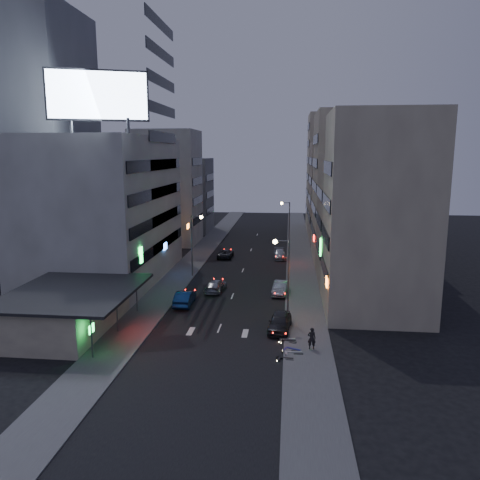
# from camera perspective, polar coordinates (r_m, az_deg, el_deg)

# --- Properties ---
(ground) EXTENTS (180.00, 180.00, 0.00)m
(ground) POSITION_cam_1_polar(r_m,az_deg,el_deg) (40.56, -3.39, -12.74)
(ground) COLOR black
(ground) RESTS_ON ground
(sidewalk_left) EXTENTS (4.00, 120.00, 0.12)m
(sidewalk_left) POSITION_cam_1_polar(r_m,az_deg,el_deg) (70.08, -5.85, -2.67)
(sidewalk_left) COLOR #4C4C4F
(sidewalk_left) RESTS_ON ground
(sidewalk_right) EXTENTS (4.00, 120.00, 0.12)m
(sidewalk_right) POSITION_cam_1_polar(r_m,az_deg,el_deg) (68.64, 7.35, -2.99)
(sidewalk_right) COLOR #4C4C4F
(sidewalk_right) RESTS_ON ground
(food_court) EXTENTS (11.00, 13.00, 3.88)m
(food_court) POSITION_cam_1_polar(r_m,az_deg,el_deg) (45.86, -20.56, -7.97)
(food_court) COLOR beige
(food_court) RESTS_ON ground
(white_building) EXTENTS (14.00, 24.00, 18.00)m
(white_building) POSITION_cam_1_polar(r_m,az_deg,el_deg) (61.72, -16.16, 3.60)
(white_building) COLOR beige
(white_building) RESTS_ON ground
(grey_tower) EXTENTS (10.00, 14.00, 34.00)m
(grey_tower) POSITION_cam_1_polar(r_m,az_deg,el_deg) (67.89, -22.72, 10.57)
(grey_tower) COLOR gray
(grey_tower) RESTS_ON ground
(shophouse_near) EXTENTS (10.00, 11.00, 20.00)m
(shophouse_near) POSITION_cam_1_polar(r_m,az_deg,el_deg) (48.42, 16.44, 2.97)
(shophouse_near) COLOR beige
(shophouse_near) RESTS_ON ground
(shophouse_mid) EXTENTS (11.00, 12.00, 16.00)m
(shophouse_mid) POSITION_cam_1_polar(r_m,az_deg,el_deg) (60.00, 14.88, 2.51)
(shophouse_mid) COLOR tan
(shophouse_mid) RESTS_ON ground
(shophouse_far) EXTENTS (10.00, 14.00, 22.00)m
(shophouse_far) POSITION_cam_1_polar(r_m,az_deg,el_deg) (72.44, 13.05, 6.30)
(shophouse_far) COLOR beige
(shophouse_far) RESTS_ON ground
(far_left_a) EXTENTS (11.00, 10.00, 20.00)m
(far_left_a) POSITION_cam_1_polar(r_m,az_deg,el_deg) (84.79, -8.88, 6.35)
(far_left_a) COLOR beige
(far_left_a) RESTS_ON ground
(far_left_b) EXTENTS (12.00, 10.00, 15.00)m
(far_left_b) POSITION_cam_1_polar(r_m,az_deg,el_deg) (97.69, -7.17, 5.46)
(far_left_b) COLOR gray
(far_left_b) RESTS_ON ground
(far_right_a) EXTENTS (11.00, 12.00, 18.00)m
(far_right_a) POSITION_cam_1_polar(r_m,az_deg,el_deg) (87.51, 12.16, 5.71)
(far_right_a) COLOR tan
(far_right_a) RESTS_ON ground
(far_right_b) EXTENTS (12.00, 12.00, 24.00)m
(far_right_b) POSITION_cam_1_polar(r_m,az_deg,el_deg) (101.29, 11.68, 8.05)
(far_right_b) COLOR beige
(far_right_b) RESTS_ON ground
(billboard) EXTENTS (9.52, 3.75, 6.20)m
(billboard) POSITION_cam_1_polar(r_m,az_deg,el_deg) (50.83, -16.95, 16.48)
(billboard) COLOR #595B60
(billboard) RESTS_ON white_building
(street_lamp_right_near) EXTENTS (1.60, 0.44, 8.02)m
(street_lamp_right_near) POSITION_cam_1_polar(r_m,az_deg,el_deg) (44.05, 5.43, -3.50)
(street_lamp_right_near) COLOR #595B60
(street_lamp_right_near) RESTS_ON sidewalk_right
(street_lamp_left) EXTENTS (1.60, 0.44, 8.02)m
(street_lamp_left) POSITION_cam_1_polar(r_m,az_deg,el_deg) (60.92, -5.55, 0.42)
(street_lamp_left) COLOR #595B60
(street_lamp_left) RESTS_ON sidewalk_left
(street_lamp_right_far) EXTENTS (1.60, 0.44, 8.02)m
(street_lamp_right_far) POSITION_cam_1_polar(r_m,az_deg,el_deg) (77.47, 5.74, 2.59)
(street_lamp_right_far) COLOR #595B60
(street_lamp_right_far) RESTS_ON sidewalk_right
(parked_car_right_near) EXTENTS (2.37, 4.90, 1.61)m
(parked_car_right_near) POSITION_cam_1_polar(r_m,az_deg,el_deg) (43.57, 4.89, -9.93)
(parked_car_right_near) COLOR #25262A
(parked_car_right_near) RESTS_ON ground
(parked_car_right_mid) EXTENTS (2.02, 4.56, 1.46)m
(parked_car_right_mid) POSITION_cam_1_polar(r_m,az_deg,el_deg) (54.34, 4.94, -5.84)
(parked_car_right_mid) COLOR #9DA0A5
(parked_car_right_mid) RESTS_ON ground
(parked_car_left) EXTENTS (2.22, 4.71, 1.30)m
(parked_car_left) POSITION_cam_1_polar(r_m,az_deg,el_deg) (72.78, -1.77, -1.65)
(parked_car_left) COLOR #292A2E
(parked_car_left) RESTS_ON ground
(parked_car_right_far) EXTENTS (2.25, 4.79, 1.35)m
(parked_car_right_far) POSITION_cam_1_polar(r_m,az_deg,el_deg) (72.39, 4.87, -1.73)
(parked_car_right_far) COLOR #969A9E
(parked_car_right_far) RESTS_ON ground
(road_car_blue) EXTENTS (1.77, 4.81, 1.57)m
(road_car_blue) POSITION_cam_1_polar(r_m,az_deg,el_deg) (50.71, -6.75, -7.01)
(road_car_blue) COLOR navy
(road_car_blue) RESTS_ON ground
(road_car_silver) EXTENTS (2.33, 4.90, 1.38)m
(road_car_silver) POSITION_cam_1_polar(r_m,az_deg,el_deg) (55.33, -3.04, -5.55)
(road_car_silver) COLOR #A2A6AA
(road_car_silver) RESTS_ON ground
(person) EXTENTS (0.69, 0.46, 1.85)m
(person) POSITION_cam_1_polar(r_m,az_deg,el_deg) (39.65, 8.73, -11.77)
(person) COLOR black
(person) RESTS_ON sidewalk_right
(scooter_black_a) EXTENTS (0.80, 1.82, 1.07)m
(scooter_black_a) POSITION_cam_1_polar(r_m,az_deg,el_deg) (38.01, 6.60, -13.37)
(scooter_black_a) COLOR black
(scooter_black_a) RESTS_ON sidewalk_right
(scooter_silver_a) EXTENTS (0.80, 2.10, 1.26)m
(scooter_silver_a) POSITION_cam_1_polar(r_m,az_deg,el_deg) (39.16, 7.64, -12.50)
(scooter_silver_a) COLOR #AFB2B7
(scooter_silver_a) RESTS_ON sidewalk_right
(scooter_blue) EXTENTS (1.36, 2.05, 1.19)m
(scooter_blue) POSITION_cam_1_polar(r_m,az_deg,el_deg) (39.49, 7.50, -12.35)
(scooter_blue) COLOR navy
(scooter_blue) RESTS_ON sidewalk_right
(scooter_black_b) EXTENTS (1.17, 1.83, 1.06)m
(scooter_black_b) POSITION_cam_1_polar(r_m,az_deg,el_deg) (40.99, 7.03, -11.56)
(scooter_black_b) COLOR black
(scooter_black_b) RESTS_ON sidewalk_right
(scooter_silver_b) EXTENTS (0.68, 2.04, 1.25)m
(scooter_silver_b) POSITION_cam_1_polar(r_m,az_deg,el_deg) (41.64, 6.81, -11.05)
(scooter_silver_b) COLOR #B5B7BE
(scooter_silver_b) RESTS_ON sidewalk_right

